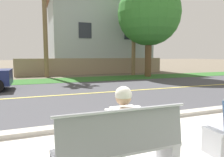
{
  "coord_description": "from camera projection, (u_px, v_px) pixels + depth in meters",
  "views": [
    {
      "loc": [
        -2.27,
        -2.16,
        1.66
      ],
      "look_at": [
        -0.2,
        3.29,
        1.0
      ],
      "focal_mm": 33.18,
      "sensor_mm": 36.0,
      "label": 1
    }
  ],
  "objects": [
    {
      "name": "house_across_street",
      "position": [
        98.0,
        35.0,
        21.15
      ],
      "size": [
        10.03,
        6.91,
        7.4
      ],
      "color": "#A3ADB2",
      "rests_on": "ground_plane"
    },
    {
      "name": "curb_edge",
      "position": [
        133.0,
        120.0,
        5.17
      ],
      "size": [
        44.0,
        0.3,
        0.11
      ],
      "primitive_type": "cube",
      "color": "#ADA89E",
      "rests_on": "ground_plane"
    },
    {
      "name": "garden_wall",
      "position": [
        95.0,
        66.0,
        18.09
      ],
      "size": [
        13.0,
        0.36,
        1.4
      ],
      "primitive_type": "cube",
      "color": "gray",
      "rests_on": "ground_plane"
    },
    {
      "name": "sidewalk_pavement",
      "position": [
        187.0,
        157.0,
        3.36
      ],
      "size": [
        44.0,
        3.6,
        0.01
      ],
      "primitive_type": "cube",
      "color": "beige",
      "rests_on": "ground_plane"
    },
    {
      "name": "bench_left",
      "position": [
        120.0,
        148.0,
        2.71
      ],
      "size": [
        1.74,
        0.48,
        1.01
      ],
      "color": "#9EA0A8",
      "rests_on": "ground_plane"
    },
    {
      "name": "shade_tree_left",
      "position": [
        151.0,
        9.0,
        15.6
      ],
      "size": [
        4.78,
        4.78,
        7.89
      ],
      "color": "brown",
      "rests_on": "ground_plane"
    },
    {
      "name": "seated_person_white",
      "position": [
        121.0,
        126.0,
        2.87
      ],
      "size": [
        0.52,
        0.68,
        1.25
      ],
      "color": "black",
      "rests_on": "ground_plane"
    },
    {
      "name": "ground_plane",
      "position": [
        83.0,
        88.0,
        10.42
      ],
      "size": [
        140.0,
        140.0,
        0.0
      ],
      "primitive_type": "plane",
      "color": "#665B4C"
    },
    {
      "name": "road_centre_line",
      "position": [
        90.0,
        93.0,
        9.03
      ],
      "size": [
        48.0,
        0.14,
        0.01
      ],
      "primitive_type": "cube",
      "color": "#E0CC4C",
      "rests_on": "ground_plane"
    },
    {
      "name": "street_asphalt",
      "position": [
        90.0,
        93.0,
        9.03
      ],
      "size": [
        52.0,
        8.0,
        0.01
      ],
      "primitive_type": "cube",
      "color": "#424247",
      "rests_on": "ground_plane"
    },
    {
      "name": "far_verge_grass",
      "position": [
        70.0,
        80.0,
        13.95
      ],
      "size": [
        48.0,
        2.8,
        0.02
      ],
      "primitive_type": "cube",
      "color": "#2D6026",
      "rests_on": "ground_plane"
    }
  ]
}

